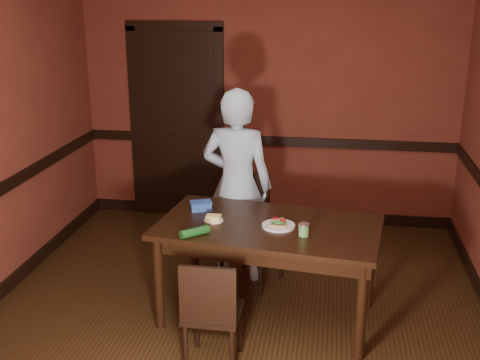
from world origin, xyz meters
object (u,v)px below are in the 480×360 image
(person, at_px, (237,185))
(cheese_saucer, at_px, (214,219))
(food_tub, at_px, (201,206))
(sandwich_plate, at_px, (279,224))
(chair_near, at_px, (213,310))
(sauce_jar, at_px, (304,230))
(dining_table, at_px, (268,271))
(chair_far, at_px, (252,231))

(person, height_order, cheese_saucer, person)
(food_tub, bearing_deg, person, 43.85)
(sandwich_plate, distance_m, food_tub, 0.70)
(chair_near, xyz_separation_m, sauce_jar, (0.57, 0.50, 0.42))
(person, xyz_separation_m, cheese_saucer, (-0.07, -0.67, -0.05))
(sauce_jar, bearing_deg, dining_table, 147.02)
(person, bearing_deg, dining_table, 125.25)
(chair_far, xyz_separation_m, sauce_jar, (0.48, -0.74, 0.35))
(dining_table, xyz_separation_m, person, (-0.35, 0.67, 0.46))
(chair_far, xyz_separation_m, person, (-0.15, 0.11, 0.37))
(dining_table, bearing_deg, sandwich_plate, -17.75)
(sandwich_plate, bearing_deg, cheese_saucer, 175.51)
(dining_table, bearing_deg, sauce_jar, -25.89)
(chair_far, distance_m, person, 0.42)
(sauce_jar, bearing_deg, chair_near, -138.95)
(dining_table, xyz_separation_m, chair_near, (-0.30, -0.67, 0.01))
(chair_far, xyz_separation_m, food_tub, (-0.37, -0.35, 0.34))
(sandwich_plate, relative_size, food_tub, 1.25)
(chair_far, height_order, chair_near, chair_far)
(chair_far, xyz_separation_m, chair_near, (-0.09, -1.24, -0.08))
(chair_near, height_order, sandwich_plate, sandwich_plate)
(person, height_order, food_tub, person)
(chair_far, relative_size, cheese_saucer, 6.42)
(dining_table, height_order, chair_near, chair_near)
(chair_near, distance_m, sandwich_plate, 0.84)
(dining_table, height_order, person, person)
(dining_table, distance_m, sandwich_plate, 0.42)
(sandwich_plate, bearing_deg, chair_far, 115.11)
(sauce_jar, xyz_separation_m, food_tub, (-0.85, 0.40, -0.01))
(dining_table, relative_size, sauce_jar, 17.86)
(person, bearing_deg, cheese_saucer, 91.39)
(person, height_order, sauce_jar, person)
(dining_table, xyz_separation_m, sandwich_plate, (0.08, -0.04, 0.41))
(dining_table, height_order, sandwich_plate, sandwich_plate)
(sandwich_plate, xyz_separation_m, food_tub, (-0.65, 0.25, 0.02))
(dining_table, height_order, cheese_saucer, cheese_saucer)
(sandwich_plate, bearing_deg, food_tub, 158.65)
(person, relative_size, food_tub, 8.52)
(food_tub, bearing_deg, cheese_saucer, -76.04)
(food_tub, bearing_deg, chair_far, 23.07)
(cheese_saucer, bearing_deg, food_tub, 124.41)
(sauce_jar, distance_m, food_tub, 0.93)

